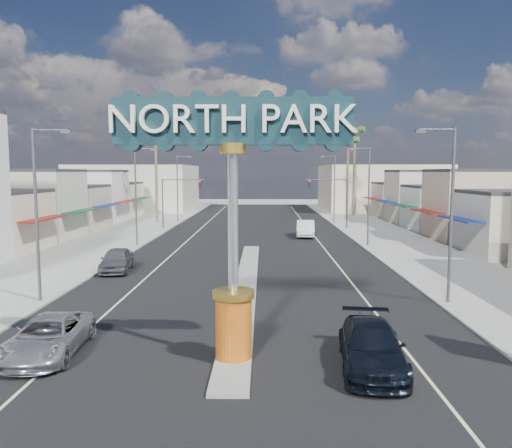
{
  "coord_description": "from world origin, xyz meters",
  "views": [
    {
      "loc": [
        1.07,
        -15.31,
        6.78
      ],
      "look_at": [
        0.68,
        10.48,
        4.1
      ],
      "focal_mm": 35.0,
      "sensor_mm": 36.0,
      "label": 1
    }
  ],
  "objects_px": {
    "streetlight_l_mid": "(138,191)",
    "streetlight_l_far": "(179,185)",
    "streetlight_r_mid": "(367,191)",
    "suv_left": "(48,337)",
    "gateway_sign": "(233,197)",
    "suv_right": "(372,347)",
    "traffic_signal_right": "(332,193)",
    "streetlight_l_near": "(39,206)",
    "car_parked_right": "(305,229)",
    "palm_left_far": "(155,136)",
    "streetlight_r_far": "(333,185)",
    "car_parked_left": "(117,260)",
    "palm_right_far": "(355,135)",
    "traffic_signal_left": "(178,193)",
    "palm_right_mid": "(348,145)",
    "streetlight_r_near": "(449,206)"
  },
  "relations": [
    {
      "from": "traffic_signal_left",
      "to": "palm_left_far",
      "type": "height_order",
      "value": "palm_left_far"
    },
    {
      "from": "car_parked_left",
      "to": "streetlight_r_mid",
      "type": "bearing_deg",
      "value": 24.4
    },
    {
      "from": "streetlight_l_near",
      "to": "streetlight_r_far",
      "type": "bearing_deg",
      "value": 63.58
    },
    {
      "from": "traffic_signal_right",
      "to": "suv_right",
      "type": "relative_size",
      "value": 1.15
    },
    {
      "from": "streetlight_l_near",
      "to": "streetlight_l_mid",
      "type": "height_order",
      "value": "same"
    },
    {
      "from": "streetlight_r_mid",
      "to": "suv_left",
      "type": "height_order",
      "value": "streetlight_r_mid"
    },
    {
      "from": "streetlight_l_mid",
      "to": "streetlight_l_far",
      "type": "xyz_separation_m",
      "value": [
        0.0,
        22.0,
        0.0
      ]
    },
    {
      "from": "palm_right_far",
      "to": "car_parked_right",
      "type": "xyz_separation_m",
      "value": [
        -9.5,
        -24.95,
        -11.52
      ]
    },
    {
      "from": "streetlight_l_far",
      "to": "suv_right",
      "type": "height_order",
      "value": "streetlight_l_far"
    },
    {
      "from": "traffic_signal_right",
      "to": "car_parked_left",
      "type": "xyz_separation_m",
      "value": [
        -18.18,
        -25.74,
        -3.47
      ]
    },
    {
      "from": "streetlight_r_mid",
      "to": "palm_left_far",
      "type": "distance_m",
      "value": 31.47
    },
    {
      "from": "suv_left",
      "to": "car_parked_right",
      "type": "distance_m",
      "value": 36.68
    },
    {
      "from": "palm_left_far",
      "to": "streetlight_l_mid",
      "type": "bearing_deg",
      "value": -82.69
    },
    {
      "from": "palm_right_far",
      "to": "car_parked_left",
      "type": "height_order",
      "value": "palm_right_far"
    },
    {
      "from": "gateway_sign",
      "to": "streetlight_l_far",
      "type": "xyz_separation_m",
      "value": [
        -10.43,
        50.02,
        -0.86
      ]
    },
    {
      "from": "traffic_signal_left",
      "to": "suv_left",
      "type": "relative_size",
      "value": 1.18
    },
    {
      "from": "gateway_sign",
      "to": "streetlight_l_far",
      "type": "height_order",
      "value": "gateway_sign"
    },
    {
      "from": "streetlight_l_near",
      "to": "car_parked_right",
      "type": "xyz_separation_m",
      "value": [
        15.93,
        27.05,
        -4.21
      ]
    },
    {
      "from": "streetlight_l_near",
      "to": "palm_right_far",
      "type": "bearing_deg",
      "value": 63.94
    },
    {
      "from": "streetlight_l_mid",
      "to": "suv_left",
      "type": "relative_size",
      "value": 1.78
    },
    {
      "from": "traffic_signal_right",
      "to": "streetlight_r_mid",
      "type": "bearing_deg",
      "value": -84.9
    },
    {
      "from": "streetlight_l_near",
      "to": "streetlight_r_mid",
      "type": "height_order",
      "value": "same"
    },
    {
      "from": "streetlight_r_near",
      "to": "car_parked_right",
      "type": "height_order",
      "value": "streetlight_r_near"
    },
    {
      "from": "streetlight_l_near",
      "to": "palm_right_far",
      "type": "distance_m",
      "value": 58.35
    },
    {
      "from": "streetlight_l_mid",
      "to": "streetlight_r_near",
      "type": "bearing_deg",
      "value": -43.79
    },
    {
      "from": "traffic_signal_left",
      "to": "streetlight_l_far",
      "type": "height_order",
      "value": "streetlight_l_far"
    },
    {
      "from": "streetlight_r_mid",
      "to": "streetlight_r_far",
      "type": "distance_m",
      "value": 22.0
    },
    {
      "from": "traffic_signal_left",
      "to": "suv_left",
      "type": "height_order",
      "value": "traffic_signal_left"
    },
    {
      "from": "streetlight_l_near",
      "to": "palm_left_far",
      "type": "relative_size",
      "value": 0.69
    },
    {
      "from": "traffic_signal_left",
      "to": "traffic_signal_right",
      "type": "bearing_deg",
      "value": 0.0
    },
    {
      "from": "palm_right_mid",
      "to": "car_parked_left",
      "type": "bearing_deg",
      "value": -120.23
    },
    {
      "from": "traffic_signal_left",
      "to": "streetlight_r_mid",
      "type": "bearing_deg",
      "value": -35.5
    },
    {
      "from": "traffic_signal_left",
      "to": "palm_left_far",
      "type": "distance_m",
      "value": 10.14
    },
    {
      "from": "streetlight_r_mid",
      "to": "streetlight_r_far",
      "type": "relative_size",
      "value": 1.0
    },
    {
      "from": "streetlight_l_far",
      "to": "palm_left_far",
      "type": "height_order",
      "value": "palm_left_far"
    },
    {
      "from": "streetlight_l_mid",
      "to": "palm_right_mid",
      "type": "xyz_separation_m",
      "value": [
        23.43,
        26.0,
        5.54
      ]
    },
    {
      "from": "streetlight_l_mid",
      "to": "streetlight_l_far",
      "type": "bearing_deg",
      "value": 90.0
    },
    {
      "from": "streetlight_l_mid",
      "to": "suv_right",
      "type": "xyz_separation_m",
      "value": [
        15.26,
        -28.5,
        -4.31
      ]
    },
    {
      "from": "traffic_signal_left",
      "to": "palm_left_far",
      "type": "bearing_deg",
      "value": 122.43
    },
    {
      "from": "traffic_signal_right",
      "to": "streetlight_l_far",
      "type": "bearing_deg",
      "value": 157.8
    },
    {
      "from": "gateway_sign",
      "to": "traffic_signal_left",
      "type": "distance_m",
      "value": 43.04
    },
    {
      "from": "suv_left",
      "to": "streetlight_r_far",
      "type": "bearing_deg",
      "value": 67.34
    },
    {
      "from": "palm_right_mid",
      "to": "suv_right",
      "type": "xyz_separation_m",
      "value": [
        -8.17,
        -54.5,
        -9.84
      ]
    },
    {
      "from": "streetlight_l_far",
      "to": "streetlight_r_far",
      "type": "xyz_separation_m",
      "value": [
        20.87,
        0.0,
        0.0
      ]
    },
    {
      "from": "suv_left",
      "to": "suv_right",
      "type": "bearing_deg",
      "value": -8.35
    },
    {
      "from": "car_parked_right",
      "to": "streetlight_l_near",
      "type": "bearing_deg",
      "value": -116.32
    },
    {
      "from": "car_parked_left",
      "to": "car_parked_right",
      "type": "distance_m",
      "value": 23.74
    },
    {
      "from": "palm_right_far",
      "to": "car_parked_left",
      "type": "relative_size",
      "value": 2.98
    },
    {
      "from": "palm_right_mid",
      "to": "suv_right",
      "type": "distance_m",
      "value": 55.98
    },
    {
      "from": "car_parked_right",
      "to": "palm_left_far",
      "type": "bearing_deg",
      "value": 149.18
    }
  ]
}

